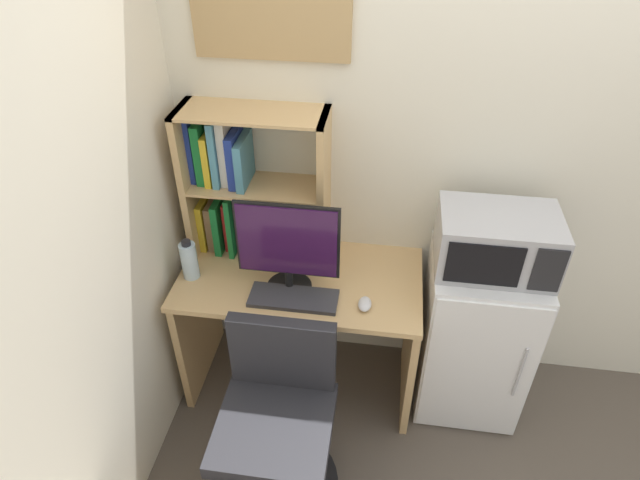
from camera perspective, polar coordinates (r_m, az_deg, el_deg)
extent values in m
cube|color=silver|center=(2.70, 29.28, 7.27)|extent=(6.40, 0.04, 2.60)
cube|color=tan|center=(2.58, -2.11, -4.12)|extent=(1.16, 0.61, 0.03)
cube|color=tan|center=(2.96, -12.80, -8.52)|extent=(0.04, 0.55, 0.72)
cube|color=tan|center=(2.82, 9.57, -10.94)|extent=(0.04, 0.55, 0.72)
cube|color=tan|center=(2.63, -13.52, 6.04)|extent=(0.03, 0.26, 0.75)
cube|color=tan|center=(2.48, 0.42, 5.15)|extent=(0.03, 0.26, 0.75)
cube|color=tan|center=(2.37, -7.39, 13.27)|extent=(0.67, 0.26, 0.01)
cube|color=tan|center=(2.53, -6.76, 5.74)|extent=(0.60, 0.26, 0.01)
cube|color=gold|center=(2.77, -12.04, 1.92)|extent=(0.03, 0.18, 0.26)
cube|color=brown|center=(2.76, -11.17, 1.80)|extent=(0.04, 0.17, 0.25)
cube|color=#197233|center=(2.73, -10.45, 1.88)|extent=(0.03, 0.21, 0.28)
cube|color=#B21E1E|center=(2.73, -9.59, 1.91)|extent=(0.02, 0.15, 0.27)
cube|color=#197233|center=(2.69, -9.08, 2.16)|extent=(0.03, 0.22, 0.33)
cube|color=teal|center=(2.70, -8.21, 2.08)|extent=(0.04, 0.15, 0.30)
cube|color=#197233|center=(2.70, -7.41, 1.54)|extent=(0.03, 0.18, 0.26)
cube|color=silver|center=(2.67, -6.93, 2.04)|extent=(0.02, 0.20, 0.33)
cube|color=orange|center=(2.69, -6.11, 1.76)|extent=(0.03, 0.15, 0.28)
cube|color=orange|center=(2.68, -5.40, 1.25)|extent=(0.02, 0.18, 0.24)
cube|color=navy|center=(2.57, -13.21, 9.55)|extent=(0.02, 0.15, 0.31)
cube|color=#197233|center=(2.55, -12.35, 9.31)|extent=(0.04, 0.17, 0.29)
cube|color=gold|center=(2.55, -11.50, 8.76)|extent=(0.03, 0.19, 0.24)
cube|color=teal|center=(2.52, -10.76, 9.44)|extent=(0.03, 0.19, 0.32)
cube|color=silver|center=(2.51, -9.88, 9.49)|extent=(0.04, 0.16, 0.32)
cube|color=navy|center=(2.51, -8.96, 8.73)|extent=(0.04, 0.20, 0.26)
cube|color=teal|center=(2.50, -8.07, 8.34)|extent=(0.04, 0.22, 0.23)
cylinder|color=black|center=(2.50, -3.27, -4.97)|extent=(0.21, 0.21, 0.02)
cylinder|color=black|center=(2.47, -3.31, -4.09)|extent=(0.04, 0.04, 0.09)
cube|color=black|center=(2.34, -3.47, -0.01)|extent=(0.46, 0.01, 0.37)
cube|color=#33143D|center=(2.34, -3.50, -0.08)|extent=(0.44, 0.02, 0.35)
cube|color=#333338|center=(2.44, -2.83, -6.20)|extent=(0.40, 0.16, 0.02)
ellipsoid|color=silver|center=(2.41, 4.78, -6.80)|extent=(0.06, 0.09, 0.04)
cylinder|color=silver|center=(2.58, -13.72, -2.16)|extent=(0.08, 0.08, 0.19)
cylinder|color=black|center=(2.52, -14.06, -0.31)|extent=(0.04, 0.04, 0.02)
cube|color=white|center=(2.82, 16.01, -9.64)|extent=(0.50, 0.47, 0.90)
cube|color=white|center=(2.65, 16.45, -13.38)|extent=(0.48, 0.01, 0.86)
cylinder|color=#B2B2B7|center=(2.65, 20.48, -13.08)|extent=(0.01, 0.01, 0.31)
cube|color=#ADADB2|center=(2.44, 18.26, -0.11)|extent=(0.51, 0.35, 0.26)
cube|color=black|center=(2.29, 17.01, -2.57)|extent=(0.30, 0.01, 0.20)
cube|color=black|center=(2.35, 23.10, -3.03)|extent=(0.12, 0.01, 0.21)
cylinder|color=black|center=(2.57, -4.61, -22.14)|extent=(0.04, 0.04, 0.42)
cube|color=#232328|center=(2.38, -4.88, -19.29)|extent=(0.48, 0.48, 0.07)
cube|color=#232328|center=(2.33, -4.00, -11.86)|extent=(0.46, 0.06, 0.37)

